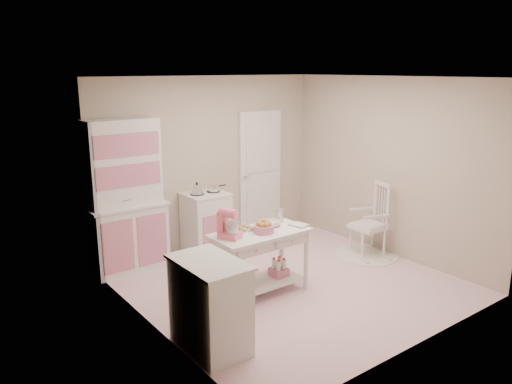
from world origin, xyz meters
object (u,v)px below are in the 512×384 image
base_cabinet (210,305)px  stand_mixer (230,224)px  hutch (126,197)px  work_table (260,263)px  rocking_chair (369,220)px  bread_basket (264,229)px  stove (206,223)px

base_cabinet → stand_mixer: stand_mixer is taller
hutch → work_table: 2.04m
base_cabinet → work_table: 1.33m
rocking_chair → base_cabinet: bearing=-147.3°
hutch → base_cabinet: bearing=-94.0°
hutch → work_table: hutch is taller
bread_basket → stove: bearing=83.0°
base_cabinet → stand_mixer: size_ratio=2.71×
base_cabinet → bread_basket: base_cabinet is taller
stove → hutch: bearing=177.6°
hutch → stand_mixer: (0.55, -1.65, -0.07)m
work_table → bread_basket: (0.02, -0.05, 0.45)m
stove → stand_mixer: bearing=-111.9°
rocking_chair → stand_mixer: bearing=-159.5°
rocking_chair → stand_mixer: stand_mixer is taller
base_cabinet → work_table: (1.14, 0.69, -0.06)m
rocking_chair → bread_basket: rocking_chair is taller
work_table → stove: bearing=82.1°
stove → stand_mixer: (-0.65, -1.60, 0.51)m
base_cabinet → bread_basket: (1.16, 0.64, 0.39)m
base_cabinet → bread_basket: bearing=28.8°
work_table → stand_mixer: size_ratio=3.53×
hutch → stove: 1.33m
stove → bread_basket: bearing=-97.0°
stove → rocking_chair: 2.40m
work_table → bread_basket: 0.45m
hutch → bread_basket: hutch is taller
stand_mixer → bread_basket: 0.46m
stove → base_cabinet: same height
hutch → stove: size_ratio=2.26×
stove → work_table: (-0.23, -1.62, -0.06)m
hutch → bread_basket: size_ratio=8.32×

